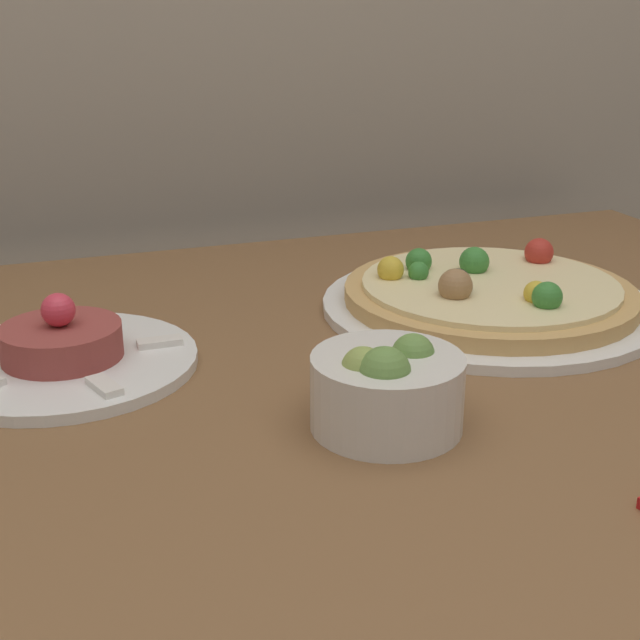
% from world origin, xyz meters
% --- Properties ---
extents(dining_table, '(1.36, 0.88, 0.77)m').
position_xyz_m(dining_table, '(0.00, 0.44, 0.67)').
color(dining_table, brown).
rests_on(dining_table, ground_plane).
extents(pizza_plate, '(0.34, 0.34, 0.06)m').
position_xyz_m(pizza_plate, '(0.28, 0.54, 0.78)').
color(pizza_plate, white).
rests_on(pizza_plate, dining_table).
extents(tartare_plate, '(0.23, 0.23, 0.07)m').
position_xyz_m(tartare_plate, '(-0.15, 0.53, 0.78)').
color(tartare_plate, white).
rests_on(tartare_plate, dining_table).
extents(small_bowl, '(0.12, 0.12, 0.07)m').
position_xyz_m(small_bowl, '(0.07, 0.34, 0.80)').
color(small_bowl, silver).
rests_on(small_bowl, dining_table).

